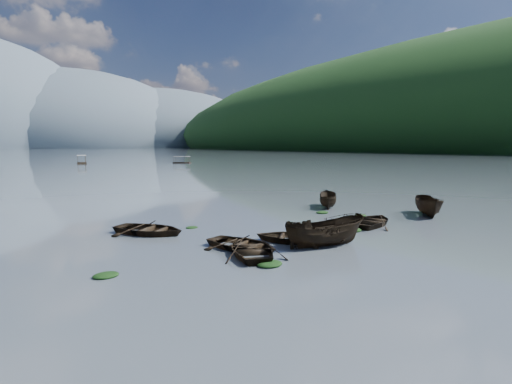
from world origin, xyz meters
TOP-DOWN VIEW (x-y plane):
  - ground_plane at (0.00, 0.00)m, footprint 2400.00×2400.00m
  - right_hill_far at (460.00, 220.00)m, footprint 520.00×1200.00m
  - haze_mtn_c at (140.00, 900.00)m, footprint 520.00×520.00m
  - haze_mtn_d at (320.00, 900.00)m, footprint 520.00×520.00m
  - rowboat_0 at (-5.61, 5.05)m, footprint 4.23×5.00m
  - rowboat_1 at (-5.72, 3.98)m, footprint 4.68×5.33m
  - rowboat_2 at (-1.55, 3.06)m, footprint 5.11×2.91m
  - rowboat_3 at (-2.26, 4.86)m, footprint 5.26×5.30m
  - rowboat_4 at (5.26, 5.44)m, footprint 5.34×4.59m
  - rowboat_5 at (11.89, 5.41)m, footprint 4.47×4.46m
  - rowboat_6 at (-8.45, 11.40)m, footprint 5.38×5.72m
  - rowboat_8 at (8.27, 12.87)m, footprint 3.85×3.95m
  - weed_clump_0 at (-6.14, 1.88)m, footprint 1.24×1.02m
  - weed_clump_1 at (-6.38, 2.46)m, footprint 0.91×0.73m
  - weed_clump_2 at (2.56, 4.78)m, footprint 1.28×1.02m
  - weed_clump_3 at (4.16, 7.53)m, footprint 1.01×0.85m
  - weed_clump_4 at (7.26, 8.23)m, footprint 1.01×0.80m
  - weed_clump_5 at (-12.75, 4.51)m, footprint 1.08×0.87m
  - weed_clump_6 at (-5.49, 11.53)m, footprint 0.82×0.68m
  - weed_clump_7 at (5.72, 10.86)m, footprint 1.08×0.86m
  - pontoon_centre at (7.10, 113.51)m, footprint 3.61×6.52m
  - pontoon_right at (32.90, 100.21)m, footprint 5.23×5.03m

SIDE VIEW (x-z plane):
  - ground_plane at x=0.00m, z-range 0.00..0.00m
  - right_hill_far at x=460.00m, z-range -95.00..95.00m
  - haze_mtn_c at x=140.00m, z-range -130.00..130.00m
  - haze_mtn_d at x=320.00m, z-range -110.00..110.00m
  - rowboat_0 at x=-5.61m, z-range -0.44..0.44m
  - rowboat_1 at x=-5.72m, z-range -0.46..0.46m
  - rowboat_2 at x=-1.55m, z-range -0.93..0.93m
  - rowboat_3 at x=-2.26m, z-range -0.45..0.45m
  - rowboat_4 at x=5.26m, z-range -0.47..0.47m
  - rowboat_5 at x=11.89m, z-range -0.89..0.89m
  - rowboat_6 at x=-8.45m, z-range -0.48..0.48m
  - rowboat_8 at x=8.27m, z-range -0.77..0.77m
  - weed_clump_0 at x=-6.14m, z-range -0.14..0.14m
  - weed_clump_1 at x=-6.38m, z-range -0.10..0.10m
  - weed_clump_2 at x=2.56m, z-range -0.14..0.14m
  - weed_clump_3 at x=4.16m, z-range -0.11..0.11m
  - weed_clump_4 at x=7.26m, z-range -0.10..0.10m
  - weed_clump_5 at x=-12.75m, z-range -0.11..0.11m
  - weed_clump_6 at x=-5.49m, z-range -0.09..0.09m
  - weed_clump_7 at x=5.72m, z-range -0.12..0.12m
  - pontoon_centre at x=7.10m, z-range -1.18..1.18m
  - pontoon_right at x=32.90m, z-range -0.98..0.98m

